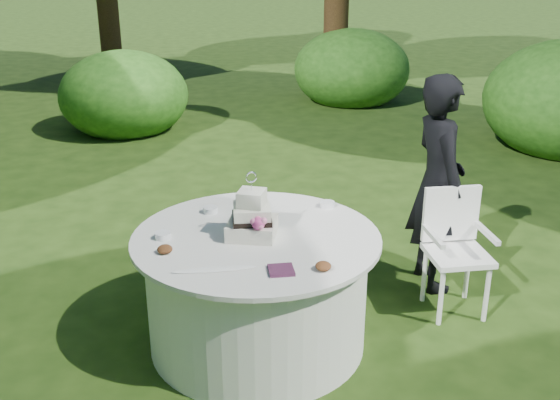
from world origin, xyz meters
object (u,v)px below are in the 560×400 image
object	(u,v)px
guest	(438,184)
chair	(455,241)
napkins	(281,270)
cake	(252,219)
table	(257,289)

from	to	relation	value
guest	chair	xyz separation A→B (m)	(0.01, -0.36, -0.30)
napkins	chair	distance (m)	1.57
napkins	cake	world-z (taller)	cake
cake	chair	size ratio (longest dim) A/B	0.48
guest	chair	distance (m)	0.47
guest	cake	xyz separation A→B (m)	(-1.44, -0.62, 0.07)
cake	chair	xyz separation A→B (m)	(1.46, 0.26, -0.37)
table	cake	size ratio (longest dim) A/B	3.71
napkins	chair	world-z (taller)	chair
guest	table	xyz separation A→B (m)	(-1.42, -0.63, -0.43)
cake	table	bearing A→B (deg)	-6.43
cake	guest	bearing A→B (deg)	23.38
guest	cake	bearing A→B (deg)	111.08
napkins	guest	world-z (taller)	guest
guest	cake	size ratio (longest dim) A/B	3.89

